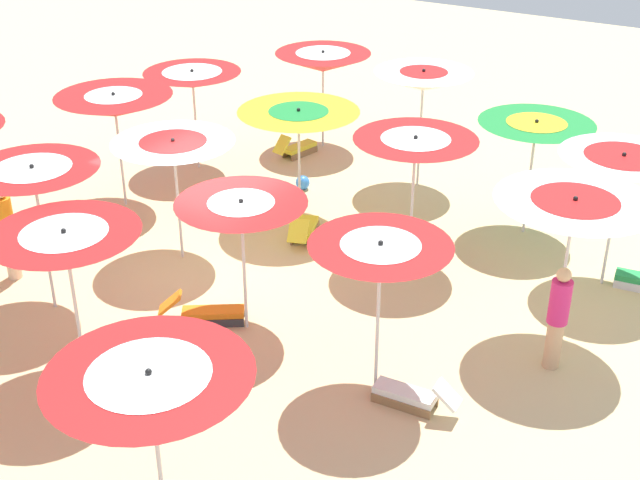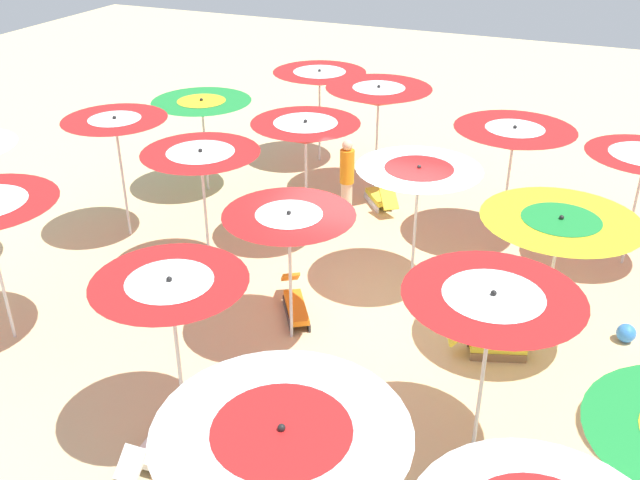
{
  "view_description": "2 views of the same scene",
  "coord_description": "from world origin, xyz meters",
  "px_view_note": "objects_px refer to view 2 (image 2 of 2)",
  "views": [
    {
      "loc": [
        7.97,
        -9.93,
        7.57
      ],
      "look_at": [
        1.55,
        1.01,
        0.83
      ],
      "focal_mm": 48.15,
      "sensor_mm": 36.0,
      "label": 1
    },
    {
      "loc": [
        9.72,
        3.36,
        6.77
      ],
      "look_at": [
        -0.32,
        -0.93,
        0.95
      ],
      "focal_mm": 40.31,
      "sensor_mm": 36.0,
      "label": 2
    }
  ],
  "objects_px": {
    "beach_umbrella_10": "(202,108)",
    "beach_umbrella_16": "(378,97)",
    "beach_umbrella_12": "(418,180)",
    "beachgoer_0": "(347,178)",
    "beach_umbrella_13": "(559,230)",
    "lounger_4": "(381,198)",
    "beach_umbrella_5": "(116,127)",
    "beach_umbrella_2": "(171,294)",
    "beach_umbrella_11": "(306,133)",
    "lounger_2": "(295,304)",
    "beach_umbrella_6": "(201,160)",
    "beach_umbrella_3": "(282,447)",
    "lounger_1": "(155,446)",
    "beach_umbrella_17": "(513,139)",
    "lounger_0": "(491,343)",
    "beach_ball": "(626,333)",
    "beach_umbrella_8": "(492,308)",
    "beach_umbrella_7": "(289,225)",
    "beach_umbrella_15": "(320,78)"
  },
  "relations": [
    {
      "from": "beach_umbrella_13",
      "to": "beach_ball",
      "type": "relative_size",
      "value": 7.6
    },
    {
      "from": "beach_umbrella_2",
      "to": "beach_umbrella_15",
      "type": "xyz_separation_m",
      "value": [
        -9.62,
        -2.18,
        -0.06
      ]
    },
    {
      "from": "beach_umbrella_10",
      "to": "lounger_0",
      "type": "xyz_separation_m",
      "value": [
        3.7,
        7.23,
        -1.73
      ]
    },
    {
      "from": "beach_umbrella_7",
      "to": "beach_umbrella_13",
      "type": "height_order",
      "value": "beach_umbrella_13"
    },
    {
      "from": "beach_umbrella_13",
      "to": "lounger_2",
      "type": "relative_size",
      "value": 1.78
    },
    {
      "from": "beach_umbrella_2",
      "to": "lounger_4",
      "type": "relative_size",
      "value": 2.02
    },
    {
      "from": "beach_umbrella_7",
      "to": "beach_umbrella_16",
      "type": "height_order",
      "value": "beach_umbrella_16"
    },
    {
      "from": "beach_umbrella_5",
      "to": "beach_umbrella_11",
      "type": "distance_m",
      "value": 3.61
    },
    {
      "from": "beach_umbrella_5",
      "to": "lounger_4",
      "type": "xyz_separation_m",
      "value": [
        -3.24,
        4.26,
        -2.07
      ]
    },
    {
      "from": "beach_umbrella_13",
      "to": "beach_ball",
      "type": "xyz_separation_m",
      "value": [
        -0.68,
        1.23,
        -1.91
      ]
    },
    {
      "from": "beach_umbrella_6",
      "to": "beach_umbrella_10",
      "type": "distance_m",
      "value": 3.79
    },
    {
      "from": "beach_umbrella_10",
      "to": "beach_umbrella_2",
      "type": "bearing_deg",
      "value": 28.86
    },
    {
      "from": "beach_umbrella_2",
      "to": "lounger_2",
      "type": "height_order",
      "value": "beach_umbrella_2"
    },
    {
      "from": "beach_umbrella_11",
      "to": "beach_umbrella_13",
      "type": "relative_size",
      "value": 1.1
    },
    {
      "from": "beach_umbrella_3",
      "to": "beach_umbrella_11",
      "type": "relative_size",
      "value": 0.99
    },
    {
      "from": "beach_umbrella_2",
      "to": "lounger_1",
      "type": "relative_size",
      "value": 1.95
    },
    {
      "from": "beach_umbrella_3",
      "to": "lounger_1",
      "type": "xyz_separation_m",
      "value": [
        -1.26,
        -2.45,
        -2.05
      ]
    },
    {
      "from": "beach_umbrella_17",
      "to": "beach_umbrella_10",
      "type": "bearing_deg",
      "value": -88.19
    },
    {
      "from": "beach_umbrella_10",
      "to": "lounger_4",
      "type": "distance_m",
      "value": 4.37
    },
    {
      "from": "beach_umbrella_6",
      "to": "beach_umbrella_8",
      "type": "height_order",
      "value": "beach_umbrella_6"
    },
    {
      "from": "lounger_1",
      "to": "beachgoer_0",
      "type": "distance_m",
      "value": 7.46
    },
    {
      "from": "beach_umbrella_6",
      "to": "beach_umbrella_8",
      "type": "xyz_separation_m",
      "value": [
        2.56,
        5.47,
        -0.03
      ]
    },
    {
      "from": "beach_umbrella_12",
      "to": "beach_ball",
      "type": "relative_size",
      "value": 7.62
    },
    {
      "from": "beach_umbrella_11",
      "to": "beachgoer_0",
      "type": "bearing_deg",
      "value": 165.38
    },
    {
      "from": "beach_umbrella_8",
      "to": "lounger_1",
      "type": "distance_m",
      "value": 4.53
    },
    {
      "from": "beach_umbrella_17",
      "to": "lounger_1",
      "type": "relative_size",
      "value": 1.94
    },
    {
      "from": "beach_umbrella_12",
      "to": "lounger_2",
      "type": "distance_m",
      "value": 2.92
    },
    {
      "from": "beach_umbrella_12",
      "to": "beach_umbrella_15",
      "type": "bearing_deg",
      "value": -141.38
    },
    {
      "from": "beach_umbrella_2",
      "to": "beach_umbrella_16",
      "type": "xyz_separation_m",
      "value": [
        -8.35,
        -0.25,
        0.08
      ]
    },
    {
      "from": "beach_umbrella_16",
      "to": "beach_umbrella_17",
      "type": "distance_m",
      "value": 3.31
    },
    {
      "from": "beach_umbrella_6",
      "to": "lounger_0",
      "type": "distance_m",
      "value": 5.65
    },
    {
      "from": "beach_umbrella_16",
      "to": "beach_umbrella_5",
      "type": "bearing_deg",
      "value": -44.5
    },
    {
      "from": "lounger_2",
      "to": "beach_umbrella_11",
      "type": "bearing_deg",
      "value": 166.63
    },
    {
      "from": "beach_ball",
      "to": "beach_umbrella_13",
      "type": "bearing_deg",
      "value": -60.87
    },
    {
      "from": "beach_umbrella_13",
      "to": "lounger_4",
      "type": "height_order",
      "value": "beach_umbrella_13"
    },
    {
      "from": "lounger_2",
      "to": "beachgoer_0",
      "type": "distance_m",
      "value": 3.85
    },
    {
      "from": "beach_umbrella_8",
      "to": "lounger_2",
      "type": "distance_m",
      "value": 4.4
    },
    {
      "from": "beach_umbrella_5",
      "to": "beach_umbrella_2",
      "type": "bearing_deg",
      "value": 43.23
    },
    {
      "from": "lounger_0",
      "to": "beachgoer_0",
      "type": "height_order",
      "value": "beachgoer_0"
    },
    {
      "from": "beach_umbrella_13",
      "to": "lounger_1",
      "type": "relative_size",
      "value": 1.87
    },
    {
      "from": "beach_umbrella_2",
      "to": "beach_umbrella_12",
      "type": "xyz_separation_m",
      "value": [
        -4.79,
        1.68,
        -0.12
      ]
    },
    {
      "from": "beach_umbrella_10",
      "to": "beach_umbrella_13",
      "type": "height_order",
      "value": "beach_umbrella_13"
    },
    {
      "from": "beach_umbrella_10",
      "to": "beach_umbrella_16",
      "type": "xyz_separation_m",
      "value": [
        -1.39,
        3.58,
        0.3
      ]
    },
    {
      "from": "beach_umbrella_17",
      "to": "lounger_1",
      "type": "distance_m",
      "value": 8.5
    },
    {
      "from": "beach_umbrella_17",
      "to": "beachgoer_0",
      "type": "distance_m",
      "value": 3.43
    },
    {
      "from": "beach_umbrella_7",
      "to": "lounger_0",
      "type": "xyz_separation_m",
      "value": [
        -0.78,
        3.01,
        -1.8
      ]
    },
    {
      "from": "beach_umbrella_2",
      "to": "lounger_0",
      "type": "relative_size",
      "value": 1.93
    },
    {
      "from": "beach_umbrella_11",
      "to": "beach_umbrella_15",
      "type": "distance_m",
      "value": 4.35
    },
    {
      "from": "beach_umbrella_12",
      "to": "beachgoer_0",
      "type": "bearing_deg",
      "value": -134.9
    },
    {
      "from": "beach_umbrella_6",
      "to": "beach_ball",
      "type": "distance_m",
      "value": 7.48
    }
  ]
}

